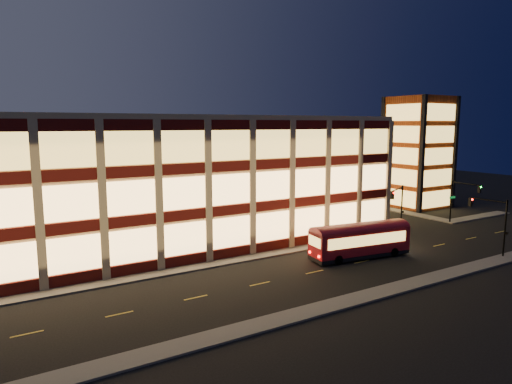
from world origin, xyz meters
TOP-DOWN VIEW (x-y plane):
  - ground at (0.00, 0.00)m, footprint 200.00×200.00m
  - sidewalk_office_south at (-3.00, 1.00)m, footprint 54.00×2.00m
  - sidewalk_office_east at (23.00, 17.00)m, footprint 2.00×30.00m
  - sidewalk_tower_south at (40.00, 1.00)m, footprint 14.00×2.00m
  - sidewalk_tower_west at (34.00, 17.00)m, footprint 2.00×30.00m
  - sidewalk_near at (0.00, -13.00)m, footprint 100.00×2.00m
  - office_building at (-2.91, 16.91)m, footprint 50.45×30.45m
  - stair_tower at (39.95, 11.95)m, footprint 8.60×8.60m
  - traffic_signal_far at (22.21, 0.24)m, footprint 3.79×1.87m
  - traffic_signal_right at (33.50, -0.62)m, footprint 1.20×4.37m
  - traffic_signal_near at (23.50, -11.03)m, footprint 0.32×4.45m
  - trolley_bus at (10.88, -4.76)m, footprint 10.97×4.13m

SIDE VIEW (x-z plane):
  - ground at x=0.00m, z-range 0.00..0.00m
  - sidewalk_office_south at x=-3.00m, z-range 0.00..0.15m
  - sidewalk_office_east at x=23.00m, z-range 0.00..0.15m
  - sidewalk_tower_south at x=40.00m, z-range 0.00..0.15m
  - sidewalk_tower_west at x=34.00m, z-range 0.00..0.15m
  - sidewalk_near at x=0.00m, z-range 0.00..0.15m
  - trolley_bus at x=10.88m, z-range 0.20..3.82m
  - traffic_signal_right at x=33.50m, z-range 1.10..7.10m
  - traffic_signal_far at x=22.21m, z-range 1.11..7.11m
  - traffic_signal_near at x=23.50m, z-range 1.13..7.13m
  - office_building at x=-2.91m, z-range 0.00..14.50m
  - stair_tower at x=39.95m, z-range -0.01..17.99m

